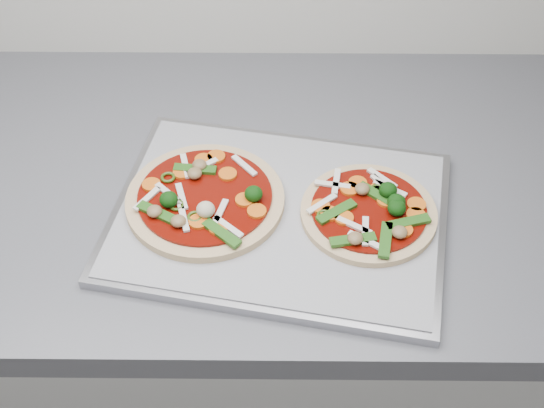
{
  "coord_description": "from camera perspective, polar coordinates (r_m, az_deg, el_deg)",
  "views": [
    {
      "loc": [
        0.31,
        0.53,
        1.63
      ],
      "look_at": [
        0.31,
        1.22,
        0.93
      ],
      "focal_mm": 50.0,
      "sensor_mm": 36.0,
      "label": 1
    }
  ],
  "objects": [
    {
      "name": "pizza_left",
      "position": [
        1.0,
        -5.12,
        0.4
      ],
      "size": [
        0.24,
        0.24,
        0.04
      ],
      "rotation": [
        0.0,
        0.0,
        -0.16
      ],
      "color": "#D6B27F",
      "rests_on": "parchment"
    },
    {
      "name": "baking_tray",
      "position": [
        1.0,
        0.53,
        -0.99
      ],
      "size": [
        0.49,
        0.4,
        0.01
      ],
      "primitive_type": "cube",
      "rotation": [
        0.0,
        0.0,
        -0.19
      ],
      "color": "#9A999F",
      "rests_on": "countertop"
    },
    {
      "name": "pizza_right",
      "position": [
        0.99,
        7.42,
        -0.54
      ],
      "size": [
        0.24,
        0.24,
        0.03
      ],
      "rotation": [
        0.0,
        0.0,
        -0.47
      ],
      "color": "#D6B27F",
      "rests_on": "parchment"
    },
    {
      "name": "base_cabinet",
      "position": [
        1.46,
        -12.38,
        -11.31
      ],
      "size": [
        3.6,
        0.6,
        0.86
      ],
      "primitive_type": "cube",
      "color": "#AFAFAD",
      "rests_on": "ground"
    },
    {
      "name": "countertop",
      "position": [
        1.12,
        -15.92,
        1.36
      ],
      "size": [
        3.6,
        0.6,
        0.04
      ],
      "primitive_type": "cube",
      "color": "#595A60",
      "rests_on": "base_cabinet"
    },
    {
      "name": "parchment",
      "position": [
        0.99,
        0.54,
        -0.67
      ],
      "size": [
        0.46,
        0.37,
        0.0
      ],
      "primitive_type": "cube",
      "rotation": [
        0.0,
        0.0,
        -0.19
      ],
      "color": "#9B9CA1",
      "rests_on": "baking_tray"
    }
  ]
}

